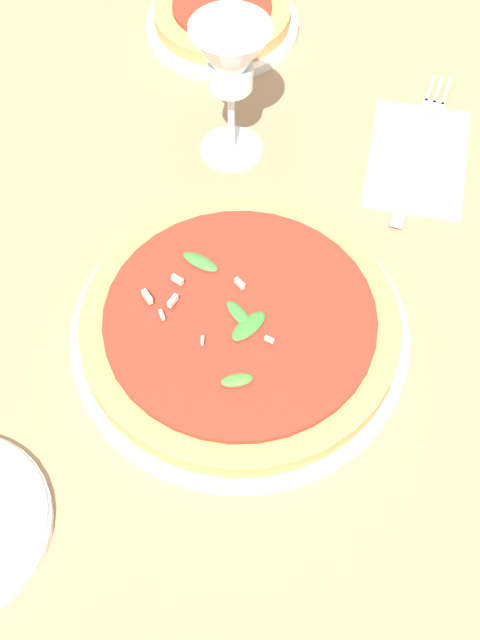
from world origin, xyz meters
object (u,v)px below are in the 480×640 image
at_px(pizza_arugula_main, 240,328).
at_px(wine_glass, 231,65).
at_px(pizza_personal_side, 222,19).
at_px(fork, 420,148).

height_order(pizza_arugula_main, wine_glass, wine_glass).
xyz_separation_m(pizza_personal_side, fork, (-0.22, -0.18, -0.01)).
height_order(pizza_personal_side, wine_glass, wine_glass).
bearing_deg(pizza_arugula_main, fork, -46.66).
xyz_separation_m(wine_glass, fork, (-0.03, -0.20, -0.11)).
distance_m(pizza_personal_side, fork, 0.29).
bearing_deg(pizza_personal_side, fork, -140.92).
bearing_deg(pizza_arugula_main, pizza_personal_side, -4.58).
relative_size(pizza_arugula_main, fork, 1.47).
height_order(pizza_personal_side, fork, pizza_personal_side).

